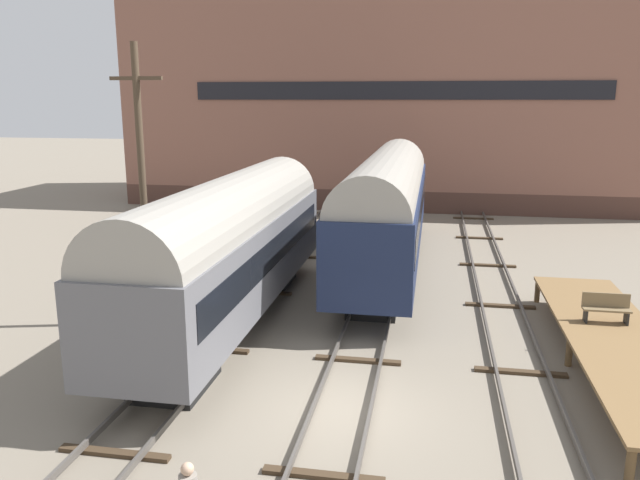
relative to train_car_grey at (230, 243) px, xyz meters
The scene contains 10 objects.
ground_plane 7.78m from the train_car_grey, 48.99° to the right, with size 200.00×200.00×0.00m, color slate.
track_left 6.11m from the train_car_grey, 90.00° to the right, with size 2.60×60.00×0.26m.
track_middle 7.73m from the train_car_grey, 48.99° to the right, with size 2.60×60.00×0.26m.
track_right 11.26m from the train_car_grey, 29.89° to the right, with size 2.60×60.00×0.26m.
train_car_grey is the anchor object (origin of this frame).
train_car_navy 9.57m from the train_car_grey, 60.39° to the left, with size 3.12×18.70×5.44m.
station_platform 12.44m from the train_car_grey, ahead, with size 2.79×12.40×0.99m.
bench 12.26m from the train_car_grey, ahead, with size 1.40×0.40×0.91m.
utility_pole 3.53m from the train_car_grey, behind, with size 1.80×0.24×9.55m.
warehouse_building 30.18m from the train_car_grey, 82.32° to the left, with size 39.58×13.02×15.04m.
Camera 1 is at (2.02, -14.46, 7.77)m, focal length 35.00 mm.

